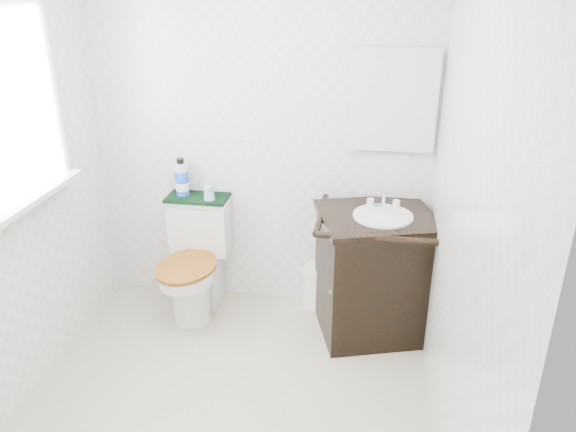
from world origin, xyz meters
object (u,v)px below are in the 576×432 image
(mouthwash_bottle, at_px, (182,178))
(toilet, at_px, (196,264))
(cup, at_px, (209,193))
(vanity, at_px, (374,271))
(trash_bin, at_px, (321,287))

(mouthwash_bottle, bearing_deg, toilet, -53.35)
(toilet, relative_size, cup, 8.34)
(toilet, xyz_separation_m, mouthwash_bottle, (-0.11, 0.14, 0.56))
(toilet, bearing_deg, cup, 42.32)
(vanity, relative_size, mouthwash_bottle, 3.65)
(trash_bin, bearing_deg, cup, -176.48)
(toilet, xyz_separation_m, cup, (0.09, 0.08, 0.50))
(vanity, xyz_separation_m, trash_bin, (-0.35, 0.20, -0.27))
(vanity, height_order, cup, vanity)
(trash_bin, bearing_deg, toilet, -171.14)
(toilet, distance_m, mouthwash_bottle, 0.59)
(toilet, relative_size, mouthwash_bottle, 3.06)
(toilet, height_order, vanity, vanity)
(toilet, distance_m, vanity, 1.19)
(cup, bearing_deg, toilet, -137.68)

